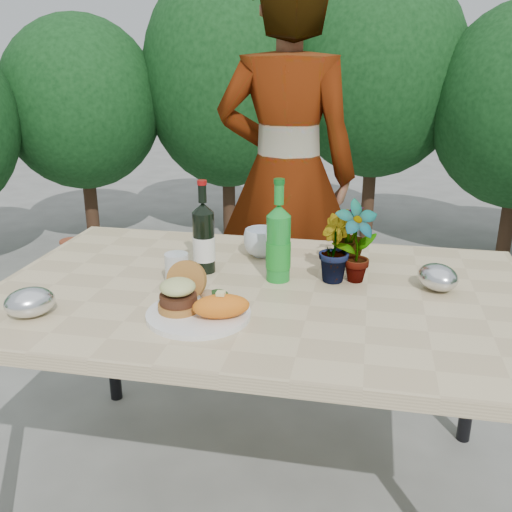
% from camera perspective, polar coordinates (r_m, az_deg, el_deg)
% --- Properties ---
extents(ground, '(80.00, 80.00, 0.00)m').
position_cam_1_polar(ground, '(2.12, 0.46, -22.26)').
color(ground, slate).
rests_on(ground, ground).
extents(patio_table, '(1.60, 1.00, 0.75)m').
position_cam_1_polar(patio_table, '(1.74, 0.52, -4.97)').
color(patio_table, '#CFB88A').
rests_on(patio_table, ground).
extents(shrub_hedge, '(6.95, 5.10, 2.07)m').
position_cam_1_polar(shrub_hedge, '(3.22, 13.23, 14.23)').
color(shrub_hedge, '#382316').
rests_on(shrub_hedge, ground).
extents(dinner_plate, '(0.28, 0.28, 0.01)m').
position_cam_1_polar(dinner_plate, '(1.54, -5.76, -5.81)').
color(dinner_plate, white).
rests_on(dinner_plate, patio_table).
extents(burger_stack, '(0.11, 0.16, 0.11)m').
position_cam_1_polar(burger_stack, '(1.55, -7.58, -3.54)').
color(burger_stack, '#B7722D').
rests_on(burger_stack, dinner_plate).
extents(sweet_potato, '(0.17, 0.12, 0.06)m').
position_cam_1_polar(sweet_potato, '(1.49, -3.51, -5.03)').
color(sweet_potato, orange).
rests_on(sweet_potato, dinner_plate).
extents(grilled_veg, '(0.08, 0.05, 0.03)m').
position_cam_1_polar(grilled_veg, '(1.60, -4.23, -3.83)').
color(grilled_veg, olive).
rests_on(grilled_veg, dinner_plate).
extents(wine_bottle, '(0.07, 0.07, 0.30)m').
position_cam_1_polar(wine_bottle, '(1.81, -5.25, 1.72)').
color(wine_bottle, black).
rests_on(wine_bottle, patio_table).
extents(sparkling_water, '(0.08, 0.08, 0.32)m').
position_cam_1_polar(sparkling_water, '(1.74, 2.25, 1.19)').
color(sparkling_water, '#188529').
rests_on(sparkling_water, patio_table).
extents(plastic_cup, '(0.07, 0.07, 0.09)m').
position_cam_1_polar(plastic_cup, '(1.75, -7.92, -1.25)').
color(plastic_cup, silver).
rests_on(plastic_cup, patio_table).
extents(seedling_left, '(0.16, 0.14, 0.25)m').
position_cam_1_polar(seedling_left, '(1.75, 9.98, 1.36)').
color(seedling_left, '#28511C').
rests_on(seedling_left, patio_table).
extents(seedling_mid, '(0.13, 0.14, 0.21)m').
position_cam_1_polar(seedling_mid, '(1.75, 7.73, 0.83)').
color(seedling_mid, '#285A1F').
rests_on(seedling_mid, patio_table).
extents(seedling_right, '(0.15, 0.15, 0.19)m').
position_cam_1_polar(seedling_right, '(1.92, 9.24, 2.20)').
color(seedling_right, '#285D20').
rests_on(seedling_right, patio_table).
extents(blue_bowl, '(0.16, 0.16, 0.10)m').
position_cam_1_polar(blue_bowl, '(1.97, 0.54, 1.36)').
color(blue_bowl, silver).
rests_on(blue_bowl, patio_table).
extents(foil_packet_left, '(0.17, 0.17, 0.08)m').
position_cam_1_polar(foil_packet_left, '(1.64, -21.69, -4.31)').
color(foil_packet_left, silver).
rests_on(foil_packet_left, patio_table).
extents(foil_packet_right, '(0.16, 0.17, 0.08)m').
position_cam_1_polar(foil_packet_right, '(1.77, 17.71, -2.03)').
color(foil_packet_right, silver).
rests_on(foil_packet_right, patio_table).
extents(person, '(0.65, 0.44, 1.77)m').
position_cam_1_polar(person, '(2.64, 3.05, 8.04)').
color(person, '#915948').
rests_on(person, ground).
extents(terracotta_pot, '(0.17, 0.17, 0.14)m').
position_cam_1_polar(terracotta_pot, '(4.36, -17.89, 0.69)').
color(terracotta_pot, '#B44D2E').
rests_on(terracotta_pot, ground).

